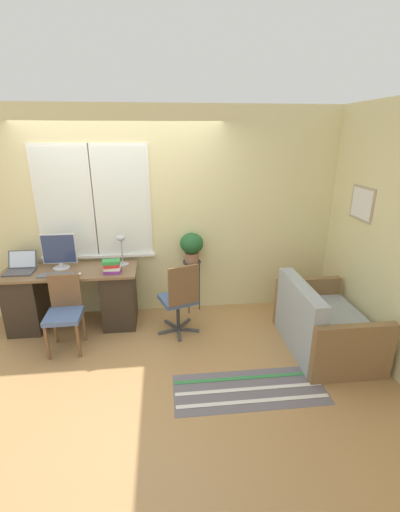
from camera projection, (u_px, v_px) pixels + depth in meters
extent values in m
plane|color=tan|center=(128.00, 334.00, 4.26)|extent=(14.00, 14.00, 0.00)
cube|color=beige|center=(125.00, 216.00, 4.43)|extent=(9.00, 0.06, 2.70)
cube|color=white|center=(65.00, 204.00, 4.26)|extent=(0.71, 0.02, 1.44)
cube|color=white|center=(65.00, 204.00, 4.25)|extent=(0.64, 0.01, 1.37)
cube|color=white|center=(122.00, 202.00, 4.33)|extent=(0.71, 0.02, 1.44)
cube|color=white|center=(122.00, 203.00, 4.32)|extent=(0.64, 0.01, 1.37)
cube|color=white|center=(99.00, 256.00, 4.54)|extent=(1.47, 0.11, 0.04)
cube|color=beige|center=(358.00, 223.00, 4.09)|extent=(0.06, 9.00, 2.70)
cube|color=tan|center=(362.00, 204.00, 3.92)|extent=(0.02, 0.44, 0.39)
cube|color=white|center=(362.00, 204.00, 3.92)|extent=(0.01, 0.39, 0.34)
cube|color=brown|center=(70.00, 271.00, 4.21)|extent=(1.62, 0.59, 0.03)
cube|color=#33281E|center=(27.00, 302.00, 4.29)|extent=(0.40, 0.51, 0.74)
cube|color=#33281E|center=(120.00, 297.00, 4.40)|extent=(0.40, 0.51, 0.74)
cube|color=#4C4C51|center=(19.00, 272.00, 4.12)|extent=(0.33, 0.22, 0.02)
cube|color=#4C4C51|center=(23.00, 259.00, 4.22)|extent=(0.33, 0.09, 0.21)
cube|color=silver|center=(22.00, 259.00, 4.21)|extent=(0.30, 0.07, 0.18)
cylinder|color=silver|center=(62.00, 268.00, 4.26)|extent=(0.20, 0.20, 0.02)
cylinder|color=silver|center=(61.00, 265.00, 4.25)|extent=(0.05, 0.05, 0.07)
cube|color=silver|center=(59.00, 249.00, 4.18)|extent=(0.41, 0.02, 0.37)
cube|color=navy|center=(59.00, 249.00, 4.17)|extent=(0.38, 0.01, 0.35)
cube|color=slate|center=(56.00, 275.00, 4.04)|extent=(0.42, 0.13, 0.02)
ellipsoid|color=silver|center=(80.00, 274.00, 4.05)|extent=(0.04, 0.07, 0.03)
cylinder|color=#ADADB2|center=(123.00, 264.00, 4.38)|extent=(0.14, 0.14, 0.01)
cylinder|color=#ADADB2|center=(122.00, 252.00, 4.33)|extent=(0.02, 0.02, 0.32)
ellipsoid|color=#ADADB2|center=(121.00, 238.00, 4.26)|extent=(0.11, 0.11, 0.07)
cube|color=purple|center=(113.00, 271.00, 4.13)|extent=(0.21, 0.16, 0.04)
cube|color=white|center=(112.00, 268.00, 4.11)|extent=(0.19, 0.14, 0.04)
cube|color=red|center=(112.00, 265.00, 4.10)|extent=(0.20, 0.18, 0.04)
cube|color=green|center=(111.00, 262.00, 4.08)|extent=(0.22, 0.14, 0.04)
cylinder|color=brown|center=(47.00, 342.00, 3.72)|extent=(0.04, 0.04, 0.43)
cylinder|color=brown|center=(78.00, 340.00, 3.76)|extent=(0.04, 0.04, 0.43)
cylinder|color=brown|center=(55.00, 326.00, 4.02)|extent=(0.04, 0.04, 0.43)
cylinder|color=brown|center=(84.00, 325.00, 4.06)|extent=(0.04, 0.04, 0.43)
cube|color=#4C6699|center=(64.00, 316.00, 3.82)|extent=(0.39, 0.38, 0.06)
cube|color=brown|center=(65.00, 291.00, 3.93)|extent=(0.35, 0.04, 0.39)
cube|color=#47474C|center=(168.00, 331.00, 4.29)|extent=(0.27, 0.12, 0.03)
cube|color=#47474C|center=(179.00, 335.00, 4.22)|extent=(0.04, 0.27, 0.03)
cube|color=#47474C|center=(189.00, 330.00, 4.32)|extent=(0.27, 0.11, 0.03)
cube|color=#47474C|center=(184.00, 324.00, 4.46)|extent=(0.19, 0.24, 0.03)
cube|color=#47474C|center=(172.00, 325.00, 4.44)|extent=(0.19, 0.24, 0.03)
cylinder|color=#333338|center=(178.00, 315.00, 4.28)|extent=(0.04, 0.04, 0.38)
cube|color=#4C6699|center=(178.00, 299.00, 4.21)|extent=(0.50, 0.49, 0.06)
cube|color=brown|center=(184.00, 286.00, 3.94)|extent=(0.36, 0.15, 0.48)
cube|color=#9EA8B2|center=(325.00, 332.00, 3.94)|extent=(0.83, 1.05, 0.41)
cube|color=#9EA8B2|center=(301.00, 302.00, 3.77)|extent=(0.16, 1.05, 0.40)
cube|color=olive|center=(353.00, 353.00, 3.37)|extent=(0.83, 0.09, 0.63)
cube|color=olive|center=(307.00, 301.00, 4.43)|extent=(0.83, 0.09, 0.63)
cylinder|color=#333338|center=(192.00, 262.00, 4.61)|extent=(0.24, 0.24, 0.02)
cylinder|color=#333338|center=(199.00, 287.00, 4.74)|extent=(0.01, 0.01, 0.71)
cylinder|color=#333338|center=(188.00, 284.00, 4.81)|extent=(0.01, 0.01, 0.71)
cylinder|color=#333338|center=(189.00, 290.00, 4.64)|extent=(0.01, 0.01, 0.71)
cylinder|color=#9E6B4C|center=(192.00, 257.00, 4.58)|extent=(0.19, 0.19, 0.12)
ellipsoid|color=#235B2D|center=(192.00, 243.00, 4.52)|extent=(0.31, 0.31, 0.28)
cube|color=slate|center=(249.00, 389.00, 3.33)|extent=(1.48, 0.57, 0.01)
cube|color=white|center=(254.00, 401.00, 3.18)|extent=(1.45, 0.05, 0.00)
cube|color=white|center=(249.00, 389.00, 3.33)|extent=(1.45, 0.05, 0.00)
cube|color=#388E4C|center=(246.00, 378.00, 3.49)|extent=(1.45, 0.05, 0.00)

